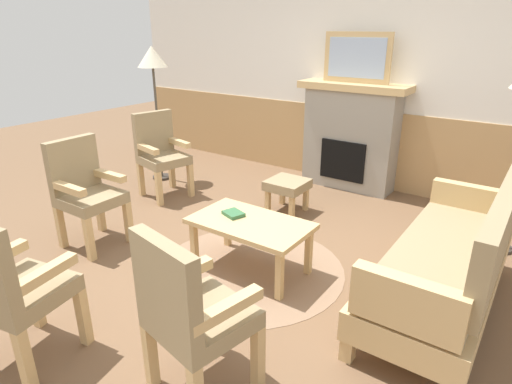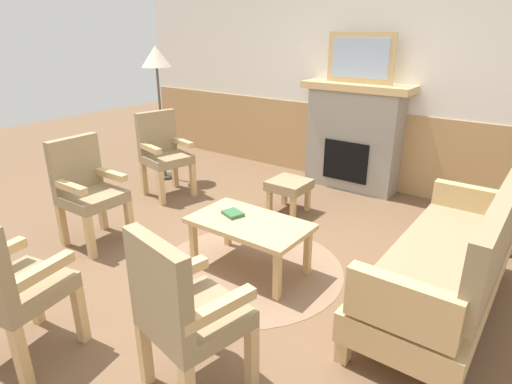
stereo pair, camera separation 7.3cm
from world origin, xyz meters
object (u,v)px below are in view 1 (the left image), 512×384
(framed_picture, at_px, (357,58))
(couch, at_px, (450,261))
(book_on_table, at_px, (233,214))
(armchair_near_fireplace, at_px, (160,151))
(coffee_table, at_px, (250,227))
(armchair_front_center, at_px, (190,310))
(fireplace, at_px, (350,136))
(armchair_by_window_left, at_px, (85,188))
(armchair_front_left, at_px, (8,286))
(footstool, at_px, (287,187))
(floor_lamp_by_chairs, at_px, (153,65))

(framed_picture, height_order, couch, framed_picture)
(book_on_table, height_order, armchair_near_fireplace, armchair_near_fireplace)
(coffee_table, xyz_separation_m, armchair_front_center, (0.50, -1.22, 0.15))
(fireplace, relative_size, armchair_by_window_left, 1.33)
(coffee_table, distance_m, armchair_by_window_left, 1.57)
(framed_picture, distance_m, armchair_front_left, 4.10)
(framed_picture, height_order, armchair_near_fireplace, framed_picture)
(footstool, bearing_deg, armchair_front_left, -92.20)
(floor_lamp_by_chairs, bearing_deg, armchair_front_center, -40.45)
(coffee_table, relative_size, armchair_near_fireplace, 0.98)
(armchair_near_fireplace, bearing_deg, armchair_front_left, -60.45)
(coffee_table, bearing_deg, floor_lamp_by_chairs, 152.96)
(armchair_by_window_left, xyz_separation_m, armchair_front_left, (1.01, -1.18, 0.00))
(coffee_table, relative_size, armchair_front_center, 0.98)
(book_on_table, distance_m, floor_lamp_by_chairs, 2.63)
(coffee_table, relative_size, floor_lamp_by_chairs, 0.57)
(book_on_table, bearing_deg, floor_lamp_by_chairs, 151.28)
(armchair_near_fireplace, bearing_deg, book_on_table, -24.68)
(armchair_front_center, bearing_deg, couch, 58.90)
(fireplace, height_order, armchair_near_fireplace, fireplace)
(footstool, distance_m, armchair_front_center, 2.59)
(fireplace, xyz_separation_m, armchair_front_left, (-0.32, -3.96, -0.11))
(armchair_by_window_left, bearing_deg, footstool, 56.10)
(fireplace, relative_size, framed_picture, 1.62)
(book_on_table, bearing_deg, couch, 11.42)
(couch, height_order, armchair_by_window_left, same)
(couch, relative_size, armchair_front_center, 1.84)
(armchair_front_left, bearing_deg, fireplace, 85.44)
(fireplace, xyz_separation_m, book_on_table, (-0.01, -2.31, -0.20))
(framed_picture, relative_size, book_on_table, 4.86)
(framed_picture, xyz_separation_m, couch, (1.61, -1.98, -1.16))
(footstool, bearing_deg, couch, -25.36)
(book_on_table, xyz_separation_m, armchair_by_window_left, (-1.32, -0.48, 0.08))
(fireplace, xyz_separation_m, armchair_near_fireplace, (-1.69, -1.53, -0.11))
(armchair_front_left, bearing_deg, book_on_table, 79.49)
(couch, height_order, armchair_front_center, same)
(couch, distance_m, floor_lamp_by_chairs, 3.99)
(couch, bearing_deg, armchair_near_fireplace, 172.30)
(armchair_front_center, bearing_deg, armchair_by_window_left, 159.31)
(framed_picture, bearing_deg, couch, -50.88)
(couch, xyz_separation_m, armchair_front_center, (-0.94, -1.56, 0.14))
(framed_picture, height_order, book_on_table, framed_picture)
(coffee_table, height_order, book_on_table, book_on_table)
(couch, height_order, armchair_near_fireplace, same)
(armchair_by_window_left, distance_m, armchair_front_left, 1.55)
(armchair_near_fireplace, distance_m, floor_lamp_by_chairs, 1.09)
(armchair_by_window_left, distance_m, floor_lamp_by_chairs, 2.05)
(armchair_front_left, bearing_deg, coffee_table, 73.45)
(footstool, bearing_deg, framed_picture, 79.53)
(footstool, xyz_separation_m, armchair_by_window_left, (-1.12, -1.66, 0.25))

